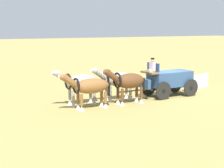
{
  "coord_description": "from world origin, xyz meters",
  "views": [
    {
      "loc": [
        14.53,
        19.36,
        4.75
      ],
      "look_at": [
        4.53,
        0.2,
        1.2
      ],
      "focal_mm": 57.27,
      "sensor_mm": 36.0,
      "label": 1
    }
  ],
  "objects": [
    {
      "name": "draft_horse_lead_near",
      "position": [
        6.39,
        0.96,
        1.28
      ],
      "size": [
        3.25,
        0.99,
        2.13
      ],
      "color": "brown",
      "rests_on": "ground"
    },
    {
      "name": "sponsor_banner",
      "position": [
        -3.43,
        -1.21,
        0.55
      ],
      "size": [
        3.07,
        1.02,
        1.1
      ],
      "primitive_type": "cube",
      "rotation": [
        0.0,
        0.0,
        0.31
      ],
      "color": "silver",
      "rests_on": "ground"
    },
    {
      "name": "draft_horse_rear_near",
      "position": [
        3.78,
        0.84,
        1.36
      ],
      "size": [
        3.04,
        1.03,
        2.23
      ],
      "color": "brown",
      "rests_on": "ground"
    },
    {
      "name": "show_wagon",
      "position": [
        0.15,
        0.01,
        1.15
      ],
      "size": [
        5.88,
        1.93,
        2.71
      ],
      "color": "#2D4C7A",
      "rests_on": "ground"
    },
    {
      "name": "draft_horse_lead_off",
      "position": [
        6.44,
        -0.34,
        1.33
      ],
      "size": [
        3.07,
        1.04,
        2.2
      ],
      "color": "#9E998E",
      "rests_on": "ground"
    },
    {
      "name": "ground_plane",
      "position": [
        0.0,
        0.0,
        0.0
      ],
      "size": [
        220.0,
        220.0,
        0.0
      ],
      "primitive_type": "plane",
      "color": "#9E8C4C"
    },
    {
      "name": "draft_horse_rear_off",
      "position": [
        3.85,
        -0.46,
        1.32
      ],
      "size": [
        3.21,
        1.0,
        2.18
      ],
      "color": "#9E998E",
      "rests_on": "ground"
    }
  ]
}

